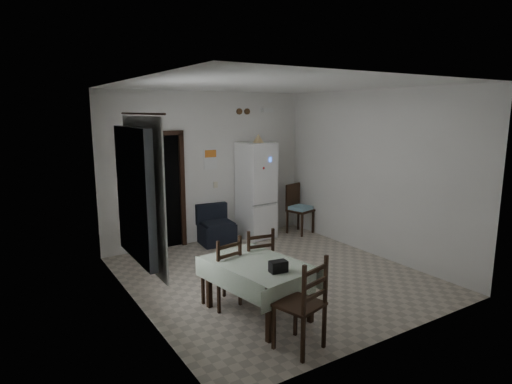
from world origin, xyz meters
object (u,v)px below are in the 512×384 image
(corner_chair, at_px, (300,209))
(dining_chair_far_left, at_px, (221,270))
(fridge, at_px, (256,190))
(dining_table, at_px, (258,289))
(navy_seat, at_px, (217,225))
(dining_chair_near_head, at_px, (300,303))
(dining_chair_far_right, at_px, (256,260))

(corner_chair, distance_m, dining_chair_far_left, 3.64)
(fridge, xyz_separation_m, dining_table, (-1.79, -2.90, -0.62))
(navy_seat, relative_size, dining_chair_far_left, 0.79)
(navy_seat, xyz_separation_m, dining_chair_near_head, (-0.94, -3.79, 0.15))
(dining_chair_far_left, bearing_deg, navy_seat, -125.17)
(dining_chair_far_left, bearing_deg, dining_chair_far_right, 177.84)
(dining_table, distance_m, dining_chair_far_left, 0.57)
(dining_chair_far_left, bearing_deg, dining_chair_near_head, 89.13)
(navy_seat, xyz_separation_m, dining_chair_far_left, (-1.15, -2.40, 0.10))
(corner_chair, bearing_deg, dining_chair_far_left, -159.85)
(dining_table, bearing_deg, dining_chair_far_left, 108.43)
(dining_chair_near_head, bearing_deg, fridge, -131.48)
(dining_chair_far_right, bearing_deg, navy_seat, -94.01)
(corner_chair, bearing_deg, dining_chair_far_right, -154.76)
(dining_table, distance_m, dining_chair_far_right, 0.67)
(dining_chair_far_right, distance_m, dining_chair_near_head, 1.51)
(fridge, distance_m, corner_chair, 1.05)
(dining_chair_far_left, height_order, dining_chair_far_right, dining_chair_far_right)
(dining_table, relative_size, dining_chair_near_head, 1.27)
(fridge, distance_m, dining_chair_far_right, 2.79)
(fridge, bearing_deg, navy_seat, 174.63)
(dining_chair_near_head, bearing_deg, dining_chair_far_left, -96.95)
(fridge, relative_size, navy_seat, 2.55)
(fridge, bearing_deg, dining_table, -127.16)
(dining_chair_far_right, bearing_deg, fridge, -112.50)
(fridge, height_order, dining_chair_near_head, fridge)
(fridge, xyz_separation_m, navy_seat, (-0.90, 0.00, -0.58))
(corner_chair, height_order, dining_table, corner_chair)
(navy_seat, bearing_deg, dining_chair_far_left, -110.05)
(fridge, height_order, navy_seat, fridge)
(corner_chair, height_order, dining_chair_near_head, dining_chair_near_head)
(fridge, bearing_deg, dining_chair_near_head, -121.28)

